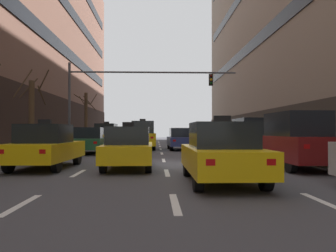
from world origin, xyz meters
The scene contains 44 objects.
ground_plane centered at (0.00, 0.00, 0.00)m, with size 120.00×120.00×0.00m, color #424247.
sidewalk_right centered at (7.49, 0.00, 0.07)m, with size 2.63×80.00×0.14m, color gray.
lane_stripe_l1_s2 centered at (-3.09, -8.00, 0.00)m, with size 0.16×2.00×0.01m, color silver.
lane_stripe_l1_s3 centered at (-3.09, -3.00, 0.00)m, with size 0.16×2.00×0.01m, color silver.
lane_stripe_l1_s4 centered at (-3.09, 2.00, 0.00)m, with size 0.16×2.00×0.01m, color silver.
lane_stripe_l1_s5 centered at (-3.09, 7.00, 0.00)m, with size 0.16×2.00×0.01m, color silver.
lane_stripe_l1_s6 centered at (-3.09, 12.00, 0.00)m, with size 0.16×2.00×0.01m, color silver.
lane_stripe_l1_s7 centered at (-3.09, 17.00, 0.00)m, with size 0.16×2.00×0.01m, color silver.
lane_stripe_l1_s8 centered at (-3.09, 22.00, 0.00)m, with size 0.16×2.00×0.01m, color silver.
lane_stripe_l1_s9 centered at (-3.09, 27.00, 0.00)m, with size 0.16×2.00×0.01m, color silver.
lane_stripe_l1_s10 centered at (-3.09, 32.00, 0.00)m, with size 0.16×2.00×0.01m, color silver.
lane_stripe_l2_s2 centered at (0.00, -8.00, 0.00)m, with size 0.16×2.00×0.01m, color silver.
lane_stripe_l2_s3 centered at (0.00, -3.00, 0.00)m, with size 0.16×2.00×0.01m, color silver.
lane_stripe_l2_s4 centered at (0.00, 2.00, 0.00)m, with size 0.16×2.00×0.01m, color silver.
lane_stripe_l2_s5 centered at (0.00, 7.00, 0.00)m, with size 0.16×2.00×0.01m, color silver.
lane_stripe_l2_s6 centered at (0.00, 12.00, 0.00)m, with size 0.16×2.00×0.01m, color silver.
lane_stripe_l2_s7 centered at (0.00, 17.00, 0.00)m, with size 0.16×2.00×0.01m, color silver.
lane_stripe_l2_s8 centered at (0.00, 22.00, 0.00)m, with size 0.16×2.00×0.01m, color silver.
lane_stripe_l2_s9 centered at (0.00, 27.00, 0.00)m, with size 0.16×2.00×0.01m, color silver.
lane_stripe_l2_s10 centered at (0.00, 32.00, 0.00)m, with size 0.16×2.00×0.01m, color silver.
lane_stripe_l3_s2 centered at (3.09, -8.00, 0.00)m, with size 0.16×2.00×0.01m, color silver.
lane_stripe_l3_s3 centered at (3.09, -3.00, 0.00)m, with size 0.16×2.00×0.01m, color silver.
lane_stripe_l3_s4 centered at (3.09, 2.00, 0.00)m, with size 0.16×2.00×0.01m, color silver.
lane_stripe_l3_s5 centered at (3.09, 7.00, 0.00)m, with size 0.16×2.00×0.01m, color silver.
lane_stripe_l3_s6 centered at (3.09, 12.00, 0.00)m, with size 0.16×2.00×0.01m, color silver.
lane_stripe_l3_s7 centered at (3.09, 17.00, 0.00)m, with size 0.16×2.00×0.01m, color silver.
lane_stripe_l3_s8 centered at (3.09, 22.00, 0.00)m, with size 0.16×2.00×0.01m, color silver.
lane_stripe_l3_s9 centered at (3.09, 27.00, 0.00)m, with size 0.16×2.00×0.01m, color silver.
lane_stripe_l3_s10 centered at (3.09, 32.00, 0.00)m, with size 0.16×2.00×0.01m, color silver.
taxi_driving_0 centered at (-1.46, -1.68, 0.81)m, with size 1.87×4.39×1.82m.
taxi_driving_1 centered at (-4.70, -1.45, 0.85)m, with size 2.07×4.67×1.92m.
taxi_driving_2 centered at (1.47, -5.32, 0.85)m, with size 1.92×4.59×1.91m.
car_driving_3 centered at (-4.69, 7.10, 0.84)m, with size 2.10×4.61×1.70m.
car_driving_4 centered at (1.53, 11.20, 0.83)m, with size 2.00×4.55×1.69m.
taxi_driving_5 centered at (-1.43, 11.82, 1.11)m, with size 2.12×4.68×2.42m.
taxi_driving_6 centered at (-4.49, 13.30, 1.03)m, with size 1.81×4.27×2.24m.
car_parked_1 centered at (5.12, -1.82, 1.10)m, with size 2.00×4.60×2.21m.
car_parked_2 centered at (5.12, 4.33, 1.09)m, with size 1.98×4.57×2.19m.
car_parked_3 centered at (5.12, 11.70, 1.10)m, with size 1.91×4.56×2.20m.
traffic_signal_0 centered at (-2.63, 9.44, 4.51)m, with size 12.07×0.35×6.23m.
street_tree_0 centered at (-7.21, 18.37, 2.78)m, with size 2.15×2.16×5.06m.
street_tree_1 centered at (-7.23, 3.93, 2.33)m, with size 1.89×1.58×4.88m.
pedestrian_0 centered at (7.70, 7.48, 1.14)m, with size 0.28×0.52×1.72m.
pedestrian_1 centered at (6.83, 3.24, 1.12)m, with size 0.38×0.43×1.70m.
Camera 1 is at (-0.39, -14.88, 1.49)m, focal length 36.10 mm.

